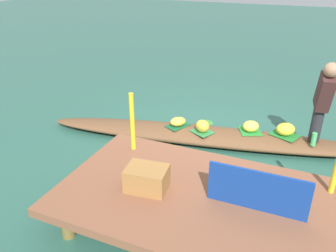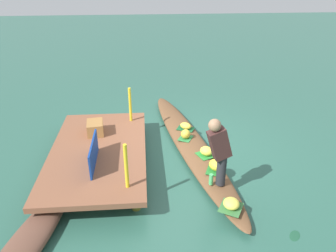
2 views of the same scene
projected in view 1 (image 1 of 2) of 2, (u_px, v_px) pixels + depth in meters
canal_water at (207, 141)px, 5.49m from camera, size 40.00×40.00×0.00m
dock_platform at (207, 201)px, 3.61m from camera, size 3.20×1.80×0.39m
vendor_boat at (208, 136)px, 5.44m from camera, size 5.34×1.60×0.20m
leaf_mat_0 at (250, 131)px, 5.36m from camera, size 0.43×0.44×0.01m
banana_bunch_0 at (251, 126)px, 5.32m from camera, size 0.34×0.34×0.17m
leaf_mat_1 at (202, 132)px, 5.34m from camera, size 0.40×0.38×0.01m
banana_bunch_1 at (202, 126)px, 5.29m from camera, size 0.29×0.28×0.20m
leaf_mat_2 at (178, 126)px, 5.54m from camera, size 0.38×0.44×0.01m
banana_bunch_2 at (178, 122)px, 5.51m from camera, size 0.32×0.32×0.14m
leaf_mat_3 at (285, 135)px, 5.24m from camera, size 0.49×0.43×0.01m
banana_bunch_3 at (286, 129)px, 5.20m from camera, size 0.36×0.34×0.20m
vendor_person at (323, 98)px, 4.72m from camera, size 0.25×0.45×1.24m
water_bottle at (314, 139)px, 4.91m from camera, size 0.07×0.07×0.20m
market_banner at (257, 191)px, 3.31m from camera, size 0.99×0.04×0.44m
railing_post_east at (132, 122)px, 4.33m from camera, size 0.06×0.06×0.78m
produce_crate at (147, 178)px, 3.65m from camera, size 0.47×0.37×0.26m
drifting_plant_1 at (209, 122)px, 6.14m from camera, size 0.26×0.26×0.01m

